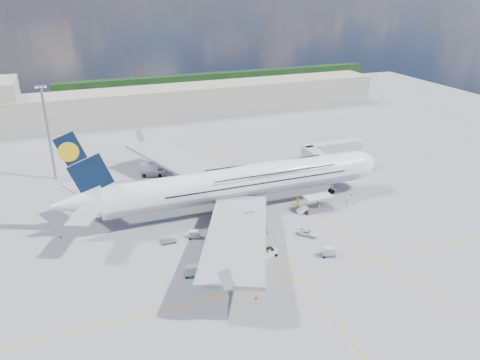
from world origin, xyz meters
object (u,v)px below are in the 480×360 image
object	(u,v)px
service_van	(308,233)
cone_wing_left_outer	(171,188)
dolly_back	(168,241)
catering_truck_outer	(152,170)
cone_wing_right_outer	(256,298)
dolly_nose_near	(261,229)
cone_wing_left_inner	(169,192)
crew_van	(298,202)
jet_bridge	(327,152)
dolly_row_b	(194,234)
baggage_tug	(270,253)
cargo_loader	(317,206)
crew_loader	(347,202)
crew_wing	(241,244)
cone_tail	(61,237)
cone_nose	(351,195)
light_mast	(48,132)
dolly_row_c	(238,247)
crew_tug	(269,254)
crew_nose	(354,202)
dolly_row_a	(192,270)
airliner	(240,182)
dolly_nose_far	(328,251)
catering_truck_inner	(212,176)
cone_wing_right_inner	(223,232)

from	to	relation	value
service_van	cone_wing_left_outer	size ratio (longest dim) A/B	8.07
dolly_back	catering_truck_outer	distance (m)	37.28
cone_wing_right_outer	catering_truck_outer	bearing A→B (deg)	95.31
dolly_nose_near	cone_wing_left_inner	size ratio (longest dim) A/B	5.27
dolly_nose_near	crew_van	size ratio (longest dim) A/B	1.67
jet_bridge	dolly_row_b	world-z (taller)	jet_bridge
baggage_tug	catering_truck_outer	world-z (taller)	catering_truck_outer
cargo_loader	crew_van	distance (m)	4.93
crew_loader	cone_wing_left_inner	distance (m)	44.12
crew_wing	cone_tail	size ratio (longest dim) A/B	2.85
cone_nose	cone_wing_left_outer	size ratio (longest dim) A/B	0.93
light_mast	dolly_row_b	xyz separation A→B (m)	(26.54, -44.23, -12.30)
dolly_row_c	crew_tug	distance (m)	7.13
catering_truck_outer	crew_nose	size ratio (longest dim) A/B	4.31
dolly_row_a	catering_truck_outer	bearing A→B (deg)	94.49
cone_tail	baggage_tug	bearing A→B (deg)	-30.11
dolly_row_a	crew_nose	distance (m)	46.33
cone_nose	cone_wing_right_outer	bearing A→B (deg)	-142.16
airliner	jet_bridge	size ratio (longest dim) A/B	4.21
dolly_row_a	dolly_nose_far	bearing A→B (deg)	0.91
light_mast	cone_tail	bearing A→B (deg)	-89.36
catering_truck_inner	dolly_nose_far	bearing A→B (deg)	-95.10
dolly_nose_far	service_van	distance (m)	8.50
crew_tug	dolly_nose_far	bearing A→B (deg)	-18.95
crew_loader	catering_truck_inner	bearing A→B (deg)	155.02
dolly_nose_far	dolly_row_c	bearing A→B (deg)	168.13
dolly_back	catering_truck_inner	size ratio (longest dim) A/B	0.49
cone_wing_right_inner	cone_wing_left_outer	bearing A→B (deg)	100.98
dolly_row_a	dolly_row_c	bearing A→B (deg)	34.83
dolly_nose_far	catering_truck_inner	distance (m)	44.03
dolly_row_b	cone_wing_left_outer	world-z (taller)	dolly_row_b
cargo_loader	cone_wing_right_inner	bearing A→B (deg)	-174.57
jet_bridge	catering_truck_outer	bearing A→B (deg)	159.40
jet_bridge	cone_tail	size ratio (longest dim) A/B	30.70
cone_wing_left_inner	dolly_row_a	bearing A→B (deg)	-96.42
crew_loader	cone_nose	distance (m)	6.23
cone_wing_left_inner	catering_truck_outer	bearing A→B (deg)	96.92
dolly_row_b	catering_truck_inner	distance (m)	29.64
dolly_back	crew_wing	distance (m)	15.06
catering_truck_outer	crew_wing	xyz separation A→B (m)	(9.19, -44.24, -0.93)
jet_bridge	cone_wing_right_outer	size ratio (longest dim) A/B	30.56
light_mast	crew_van	size ratio (longest dim) A/B	13.60
light_mast	crew_nose	bearing A→B (deg)	-32.79
jet_bridge	cone_wing_left_inner	distance (m)	43.81
crew_wing	cone_wing_right_inner	bearing A→B (deg)	38.56
crew_nose	cone_wing_right_outer	size ratio (longest dim) A/B	2.63
crew_wing	cone_wing_left_outer	xyz separation A→B (m)	(-6.55, 33.76, -0.60)
crew_loader	cone_wing_left_outer	size ratio (longest dim) A/B	3.09
cargo_loader	cone_wing_right_outer	size ratio (longest dim) A/B	13.87
cone_nose	cone_tail	xyz separation A→B (m)	(-68.68, 3.68, 0.04)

